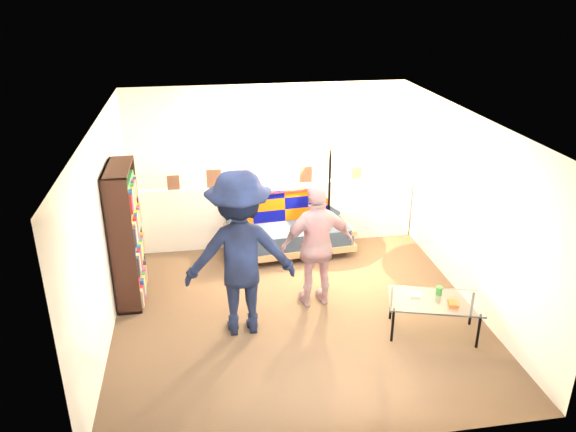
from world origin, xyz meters
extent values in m
plane|color=brown|center=(0.00, 0.00, 0.00)|extent=(5.00, 5.00, 0.00)
cube|color=silver|center=(0.00, 2.50, 1.20)|extent=(4.50, 0.10, 2.40)
cube|color=silver|center=(-2.25, 0.00, 1.20)|extent=(0.10, 5.00, 2.40)
cube|color=silver|center=(2.25, 0.00, 1.20)|extent=(0.10, 5.00, 2.40)
cube|color=white|center=(0.00, 0.00, 2.40)|extent=(4.50, 5.00, 0.10)
cube|color=silver|center=(0.00, 1.80, 0.50)|extent=(4.45, 0.15, 1.00)
cube|color=brown|center=(-1.50, 1.78, 1.11)|extent=(0.18, 0.02, 0.22)
cube|color=brown|center=(-0.90, 1.78, 1.14)|extent=(0.22, 0.02, 0.28)
cube|color=white|center=(-0.20, 1.78, 1.23)|extent=(0.45, 0.02, 0.45)
cube|color=brown|center=(0.50, 1.78, 1.13)|extent=(0.20, 0.02, 0.26)
cube|color=brown|center=(1.30, 1.78, 1.10)|extent=(0.16, 0.02, 0.20)
cube|color=tan|center=(0.18, 1.42, 0.15)|extent=(1.98, 1.02, 0.10)
cube|color=#2D3D52|center=(0.19, 1.37, 0.32)|extent=(1.86, 0.87, 0.24)
cube|color=#2D3D52|center=(0.15, 1.74, 0.62)|extent=(1.82, 0.40, 0.57)
cylinder|color=tan|center=(-0.72, 1.33, 0.40)|extent=(0.17, 0.86, 0.09)
cylinder|color=tan|center=(1.08, 1.50, 0.40)|extent=(0.17, 0.86, 0.09)
cube|color=#040866|center=(0.16, 1.66, 0.62)|extent=(1.46, 0.24, 0.52)
cube|color=#040866|center=(0.15, 1.79, 0.90)|extent=(1.47, 0.38, 0.03)
sphere|color=#E54714|center=(0.63, 1.41, 0.59)|extent=(0.30, 0.30, 0.30)
cube|color=black|center=(-2.22, 0.47, 0.91)|extent=(0.02, 0.91, 1.81)
cube|color=black|center=(-2.08, 0.03, 0.91)|extent=(0.30, 0.02, 1.81)
cube|color=black|center=(-2.08, 0.91, 0.91)|extent=(0.30, 0.02, 1.81)
cube|color=black|center=(-2.08, 0.47, 1.80)|extent=(0.30, 0.91, 0.02)
cube|color=black|center=(-2.08, 0.47, 0.02)|extent=(0.30, 0.91, 0.04)
cube|color=black|center=(-2.08, 0.47, 0.48)|extent=(0.30, 0.87, 0.02)
cube|color=black|center=(-2.08, 0.47, 0.91)|extent=(0.30, 0.87, 0.02)
cube|color=black|center=(-2.08, 0.47, 1.33)|extent=(0.30, 0.87, 0.02)
cube|color=red|center=(-2.06, 0.47, 0.20)|extent=(0.22, 0.85, 0.30)
cube|color=#235799|center=(-2.06, 0.47, 0.64)|extent=(0.22, 0.85, 0.28)
cube|color=gold|center=(-2.06, 0.47, 1.07)|extent=(0.22, 0.85, 0.30)
cube|color=green|center=(-2.06, 0.47, 1.49)|extent=(0.22, 0.85, 0.28)
cylinder|color=black|center=(0.99, -1.04, 0.21)|extent=(0.04, 0.04, 0.43)
cylinder|color=black|center=(1.91, -1.32, 0.21)|extent=(0.04, 0.04, 0.43)
cylinder|color=black|center=(1.13, -0.59, 0.21)|extent=(0.04, 0.04, 0.43)
cylinder|color=black|center=(2.05, -0.87, 0.21)|extent=(0.04, 0.04, 0.43)
cube|color=silver|center=(1.52, -0.95, 0.44)|extent=(1.19, 0.87, 0.02)
cube|color=silver|center=(1.33, -0.84, 0.46)|extent=(0.14, 0.09, 0.03)
cube|color=#DF5527|center=(1.68, -1.09, 0.47)|extent=(0.15, 0.17, 0.04)
cylinder|color=#388639|center=(1.61, -0.85, 0.50)|extent=(0.09, 0.09, 0.11)
cylinder|color=black|center=(0.84, 1.61, 0.01)|extent=(0.30, 0.30, 0.03)
cylinder|color=black|center=(0.84, 1.61, 0.80)|extent=(0.04, 0.04, 1.59)
sphere|color=#FFC672|center=(0.76, 1.70, 1.45)|extent=(0.13, 0.13, 0.13)
sphere|color=#FFC672|center=(0.95, 1.54, 1.52)|extent=(0.13, 0.13, 0.13)
sphere|color=#FFC672|center=(0.90, 1.71, 1.59)|extent=(0.13, 0.13, 0.13)
imported|color=black|center=(-0.70, -0.49, 1.00)|extent=(1.30, 0.77, 2.00)
imported|color=pink|center=(0.30, -0.06, 0.82)|extent=(1.00, 0.51, 1.63)
camera|label=1|loc=(-1.08, -6.24, 3.92)|focal=35.00mm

